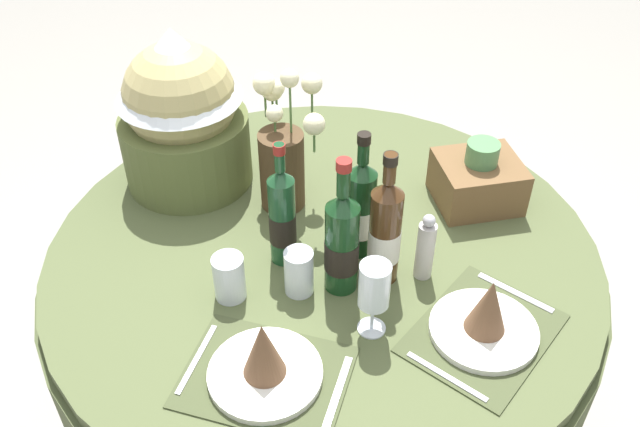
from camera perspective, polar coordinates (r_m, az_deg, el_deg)
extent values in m
plane|color=#9E998E|center=(2.33, 0.18, -16.96)|extent=(8.00, 8.00, 0.00)
cylinder|color=#4C5633|center=(1.76, 0.23, -3.23)|extent=(1.39, 1.39, 0.04)
cylinder|color=#464F2E|center=(1.83, 0.22, -5.54)|extent=(1.42, 1.42, 0.16)
cylinder|color=black|center=(2.03, 0.20, -10.98)|extent=(0.12, 0.12, 0.70)
cylinder|color=black|center=(2.32, 0.18, -16.76)|extent=(0.79, 0.79, 0.03)
cube|color=#41492B|center=(1.47, -4.55, -13.34)|extent=(0.42, 0.39, 0.00)
cylinder|color=silver|center=(1.46, -4.57, -13.11)|extent=(0.24, 0.24, 0.02)
cone|color=brown|center=(1.40, -4.74, -11.16)|extent=(0.09, 0.09, 0.14)
cube|color=silver|center=(1.51, -10.20, -11.77)|extent=(0.10, 0.17, 0.00)
cube|color=silver|center=(1.44, 1.44, -14.70)|extent=(0.10, 0.17, 0.00)
cube|color=#41492B|center=(1.58, 13.36, -9.62)|extent=(0.43, 0.42, 0.00)
cylinder|color=silver|center=(1.57, 13.42, -9.38)|extent=(0.24, 0.24, 0.02)
cone|color=brown|center=(1.52, 13.85, -7.43)|extent=(0.09, 0.09, 0.14)
cube|color=silver|center=(1.48, 10.46, -13.15)|extent=(0.13, 0.15, 0.00)
cube|color=silver|center=(1.68, 15.91, -6.32)|extent=(0.13, 0.16, 0.00)
cylinder|color=#47331E|center=(1.81, -3.18, 3.62)|extent=(0.12, 0.12, 0.22)
sphere|color=beige|center=(1.77, -0.68, 10.74)|extent=(0.05, 0.05, 0.05)
cylinder|color=#4C7038|center=(1.80, -0.67, 9.07)|extent=(0.01, 0.01, 0.09)
sphere|color=beige|center=(1.81, -4.02, 10.19)|extent=(0.06, 0.06, 0.06)
cylinder|color=#4C7038|center=(1.83, -3.96, 8.98)|extent=(0.01, 0.01, 0.05)
sphere|color=beige|center=(1.64, -0.60, 7.42)|extent=(0.05, 0.05, 0.05)
cylinder|color=#4C7038|center=(1.67, -0.59, 6.02)|extent=(0.01, 0.01, 0.06)
sphere|color=beige|center=(1.68, -2.54, 11.16)|extent=(0.05, 0.05, 0.05)
cylinder|color=#4C7038|center=(1.73, -2.47, 8.72)|extent=(0.01, 0.01, 0.14)
sphere|color=beige|center=(1.74, -3.80, 8.29)|extent=(0.04, 0.04, 0.04)
cylinder|color=#4C7038|center=(1.76, -3.76, 7.38)|extent=(0.01, 0.01, 0.04)
sphere|color=beige|center=(1.78, -4.65, 10.71)|extent=(0.06, 0.06, 0.06)
cylinder|color=#4C7038|center=(1.81, -4.56, 9.08)|extent=(0.01, 0.01, 0.08)
sphere|color=beige|center=(1.79, -3.69, 10.39)|extent=(0.05, 0.05, 0.05)
cylinder|color=#4C7038|center=(1.81, -3.62, 9.05)|extent=(0.01, 0.01, 0.07)
cylinder|color=#194223|center=(1.64, -3.14, -0.64)|extent=(0.06, 0.06, 0.24)
cylinder|color=black|center=(1.65, -3.12, -1.14)|extent=(0.07, 0.07, 0.08)
cone|color=#194223|center=(1.55, -3.31, 3.14)|extent=(0.06, 0.06, 0.03)
cylinder|color=#194223|center=(1.52, -3.38, 4.66)|extent=(0.02, 0.02, 0.07)
cylinder|color=maroon|center=(1.51, -3.41, 5.39)|extent=(0.03, 0.03, 0.02)
cylinder|color=#143819|center=(1.56, 1.81, -2.89)|extent=(0.08, 0.08, 0.23)
cylinder|color=black|center=(1.58, 1.80, -3.40)|extent=(0.08, 0.08, 0.08)
cone|color=#143819|center=(1.48, 1.92, 0.99)|extent=(0.08, 0.08, 0.04)
cylinder|color=#143819|center=(1.44, 1.97, 2.95)|extent=(0.03, 0.03, 0.09)
cylinder|color=maroon|center=(1.42, 2.00, 4.04)|extent=(0.03, 0.03, 0.02)
cylinder|color=#143819|center=(1.66, 3.38, 0.00)|extent=(0.07, 0.07, 0.23)
cylinder|color=silver|center=(1.67, 3.36, -0.49)|extent=(0.07, 0.07, 0.08)
cone|color=#143819|center=(1.58, 3.56, 3.74)|extent=(0.07, 0.07, 0.03)
cylinder|color=#143819|center=(1.55, 3.64, 5.40)|extent=(0.03, 0.03, 0.08)
cylinder|color=black|center=(1.53, 3.68, 6.23)|extent=(0.03, 0.03, 0.02)
cylinder|color=#422814|center=(1.59, 5.38, -1.96)|extent=(0.07, 0.07, 0.25)
cylinder|color=silver|center=(1.60, 5.33, -2.49)|extent=(0.08, 0.08, 0.08)
cone|color=#422814|center=(1.50, 5.70, 2.09)|extent=(0.07, 0.07, 0.03)
cylinder|color=#422814|center=(1.47, 5.83, 3.74)|extent=(0.03, 0.03, 0.07)
cylinder|color=black|center=(1.45, 5.89, 4.52)|extent=(0.03, 0.03, 0.02)
cylinder|color=silver|center=(1.55, 4.29, -9.47)|extent=(0.06, 0.06, 0.00)
cylinder|color=silver|center=(1.52, 4.36, -8.44)|extent=(0.01, 0.01, 0.08)
cylinder|color=silver|center=(1.45, 4.54, -5.96)|extent=(0.07, 0.07, 0.11)
cylinder|color=silver|center=(1.59, -7.55, -5.29)|extent=(0.07, 0.07, 0.12)
cylinder|color=silver|center=(1.59, -1.77, -4.88)|extent=(0.07, 0.07, 0.12)
cylinder|color=#B7B2AD|center=(1.63, 8.72, -3.08)|extent=(0.04, 0.04, 0.15)
sphere|color=#B7B7BC|center=(1.57, 9.04, -0.60)|extent=(0.03, 0.03, 0.03)
cylinder|color=#566033|center=(1.95, -10.97, 5.33)|extent=(0.35, 0.35, 0.20)
sphere|color=tan|center=(1.87, -11.58, 9.43)|extent=(0.30, 0.30, 0.30)
cone|color=silver|center=(1.82, -11.98, 12.07)|extent=(0.34, 0.34, 0.19)
cube|color=brown|center=(1.90, 12.93, 2.59)|extent=(0.22, 0.19, 0.13)
cylinder|color=#4C7F4C|center=(1.84, 13.34, 4.91)|extent=(0.09, 0.09, 0.06)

